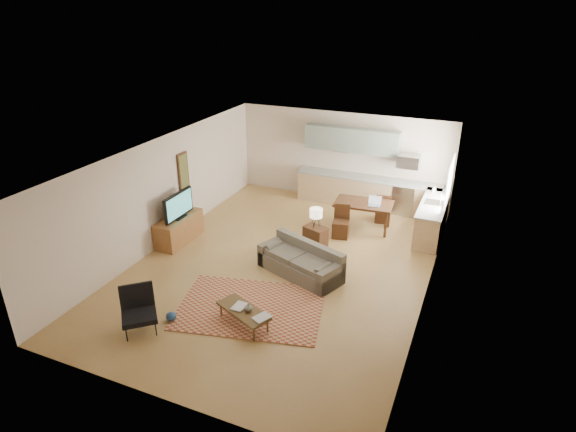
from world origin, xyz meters
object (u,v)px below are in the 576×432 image
at_px(sofa, 300,260).
at_px(tv_credenza, 179,229).
at_px(console_table, 315,239).
at_px(dining_table, 363,216).
at_px(armchair, 139,312).
at_px(coffee_table, 244,317).

height_order(sofa, tv_credenza, sofa).
distance_m(sofa, console_table, 1.20).
bearing_deg(console_table, dining_table, 84.82).
relative_size(sofa, console_table, 3.25).
height_order(armchair, console_table, armchair).
height_order(sofa, armchair, armchair).
relative_size(coffee_table, dining_table, 0.76).
height_order(sofa, console_table, sofa).
height_order(sofa, coffee_table, sofa).
distance_m(coffee_table, tv_credenza, 4.00).
relative_size(sofa, armchair, 2.48).
relative_size(console_table, dining_table, 0.42).
relative_size(coffee_table, armchair, 1.39).
bearing_deg(console_table, coffee_table, -74.58).
height_order(tv_credenza, dining_table, dining_table).
xyz_separation_m(coffee_table, tv_credenza, (-3.15, 2.46, 0.16)).
distance_m(tv_credenza, console_table, 3.49).
bearing_deg(dining_table, sofa, -107.69).
xyz_separation_m(armchair, tv_credenza, (-1.45, 3.36, -0.08)).
bearing_deg(console_table, tv_credenza, -146.06).
distance_m(armchair, dining_table, 6.48).
relative_size(sofa, dining_table, 1.36).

